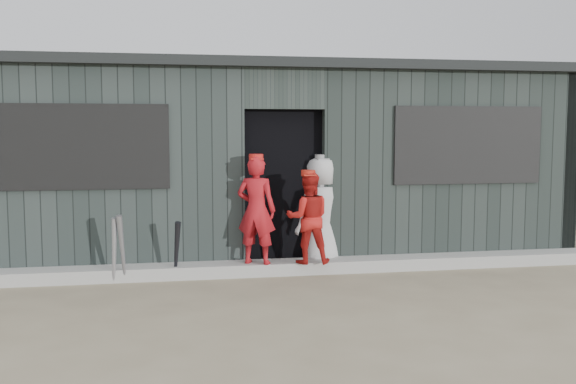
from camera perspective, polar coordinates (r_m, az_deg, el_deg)
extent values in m
plane|color=#73674F|center=(6.18, 2.99, -10.89)|extent=(80.00, 80.00, 0.00)
cube|color=gray|center=(7.89, -0.03, -6.69)|extent=(8.00, 0.36, 0.15)
cone|color=#9B9CA4|center=(7.53, -15.20, -5.06)|extent=(0.12, 0.20, 0.77)
cone|color=gray|center=(7.50, -14.52, -4.95)|extent=(0.12, 0.26, 0.81)
cone|color=black|center=(7.58, -9.88, -5.13)|extent=(0.12, 0.28, 0.70)
imported|color=#A5141B|center=(7.64, -2.83, -1.63)|extent=(0.55, 0.47, 1.29)
imported|color=#AF1915|center=(7.67, 1.80, -2.31)|extent=(0.57, 0.47, 1.10)
imported|color=#B5B5B5|center=(8.14, 2.98, -1.80)|extent=(0.82, 0.71, 1.41)
cube|color=black|center=(9.38, -1.83, 2.21)|extent=(7.60, 2.70, 2.20)
cube|color=#2B3331|center=(7.94, -16.61, 1.73)|extent=(3.50, 0.20, 2.50)
cube|color=#272F2C|center=(8.67, 14.45, 2.09)|extent=(3.50, 0.20, 2.50)
cube|color=#2B3430|center=(8.00, -0.38, 9.15)|extent=(1.00, 0.20, 0.50)
cube|color=#252C2A|center=(10.66, 19.41, 2.57)|extent=(0.20, 3.00, 2.50)
cube|color=#272F2D|center=(10.77, -2.90, 2.90)|extent=(8.00, 0.20, 2.50)
cube|color=black|center=(9.40, -1.85, 10.51)|extent=(8.30, 3.30, 0.12)
cube|color=black|center=(7.82, -17.86, 3.84)|extent=(2.00, 0.04, 1.00)
cube|color=black|center=(8.61, 15.75, 4.03)|extent=(2.00, 0.04, 1.00)
cube|color=black|center=(8.51, -1.97, 2.88)|extent=(0.23, 0.23, 0.91)
cube|color=black|center=(8.48, 0.54, 2.53)|extent=(0.24, 0.22, 0.84)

